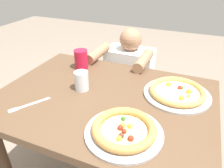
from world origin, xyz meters
TOP-DOWN VIEW (x-y plane):
  - dining_table at (0.00, 0.00)m, footprint 1.11×0.82m
  - pizza_near at (0.19, -0.22)m, footprint 0.32×0.32m
  - pizza_far at (0.35, 0.15)m, footprint 0.34×0.34m
  - drink_cup_colored at (-0.27, 0.25)m, footprint 0.09×0.09m
  - water_cup_clear at (-0.14, 0.02)m, footprint 0.08×0.08m
  - fork at (-0.31, -0.22)m, footprint 0.12×0.18m
  - diner_seated at (-0.08, 0.67)m, footprint 0.41×0.52m

SIDE VIEW (x-z plane):
  - diner_seated at x=-0.08m, z-range -0.04..0.88m
  - dining_table at x=0.00m, z-range 0.25..1.00m
  - fork at x=-0.31m, z-range 0.75..0.75m
  - pizza_far at x=0.35m, z-range 0.75..0.79m
  - pizza_near at x=0.19m, z-range 0.75..0.79m
  - water_cup_clear at x=-0.14m, z-range 0.75..0.86m
  - drink_cup_colored at x=-0.27m, z-range 0.75..0.87m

